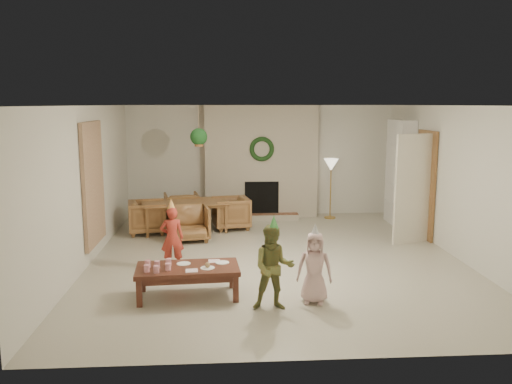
{
  "coord_description": "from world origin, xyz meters",
  "views": [
    {
      "loc": [
        -0.86,
        -8.31,
        2.53
      ],
      "look_at": [
        -0.3,
        0.4,
        1.05
      ],
      "focal_mm": 36.66,
      "sensor_mm": 36.0,
      "label": 1
    }
  ],
  "objects": [
    {
      "name": "wall_right",
      "position": [
        3.0,
        0.0,
        1.25
      ],
      "size": [
        0.0,
        7.0,
        7.0
      ],
      "primitive_type": "plane",
      "rotation": [
        1.57,
        0.0,
        -1.57
      ],
      "color": "silver",
      "rests_on": "floor"
    },
    {
      "name": "plate_c",
      "position": [
        -0.88,
        -1.53,
        0.42
      ],
      "size": [
        0.2,
        0.2,
        0.01
      ],
      "primitive_type": "cylinder",
      "rotation": [
        0.0,
        0.0,
        0.07
      ],
      "color": "white",
      "rests_on": "coffee_table_top"
    },
    {
      "name": "books_row_lower",
      "position": [
        2.8,
        2.15,
        0.59
      ],
      "size": [
        0.2,
        0.4,
        0.24
      ],
      "primitive_type": "cube",
      "color": "#9D401D",
      "rests_on": "bookshelf_shelf_a"
    },
    {
      "name": "child_red",
      "position": [
        -1.65,
        -0.46,
        0.49
      ],
      "size": [
        0.38,
        0.27,
        0.98
      ],
      "primitive_type": "imported",
      "rotation": [
        0.0,
        0.0,
        3.23
      ],
      "color": "#AA3024",
      "rests_on": "floor"
    },
    {
      "name": "napkin_left",
      "position": [
        -1.27,
        -1.84,
        0.42
      ],
      "size": [
        0.17,
        0.17,
        0.01
      ],
      "primitive_type": "cube",
      "rotation": [
        0.0,
        0.0,
        0.07
      ],
      "color": "#F2B3C4",
      "rests_on": "coffee_table_top"
    },
    {
      "name": "floor_lamp_shade",
      "position": [
        1.53,
        3.0,
        1.2
      ],
      "size": [
        0.32,
        0.32,
        0.27
      ],
      "primitive_type": "cone",
      "rotation": [
        3.14,
        0.0,
        0.0
      ],
      "color": "beige",
      "rests_on": "floor_lamp_post"
    },
    {
      "name": "wall_front",
      "position": [
        0.0,
        -3.5,
        1.25
      ],
      "size": [
        7.0,
        0.0,
        7.0
      ],
      "primitive_type": "plane",
      "rotation": [
        -1.57,
        0.0,
        0.0
      ],
      "color": "silver",
      "rests_on": "floor"
    },
    {
      "name": "plate_a",
      "position": [
        -1.4,
        -1.54,
        0.42
      ],
      "size": [
        0.2,
        0.2,
        0.01
      ],
      "primitive_type": "cylinder",
      "rotation": [
        0.0,
        0.0,
        0.07
      ],
      "color": "white",
      "rests_on": "coffee_table_top"
    },
    {
      "name": "dining_table",
      "position": [
        -1.62,
        1.98,
        0.3
      ],
      "size": [
        1.83,
        1.22,
        0.59
      ],
      "primitive_type": "imported",
      "rotation": [
        0.0,
        0.0,
        0.17
      ],
      "color": "brown",
      "rests_on": "floor"
    },
    {
      "name": "food_scoop",
      "position": [
        -1.07,
        -1.75,
        0.46
      ],
      "size": [
        0.08,
        0.08,
        0.07
      ],
      "primitive_type": "sphere",
      "rotation": [
        0.0,
        0.0,
        0.07
      ],
      "color": "tan",
      "rests_on": "plate_b"
    },
    {
      "name": "plate_b",
      "position": [
        -1.07,
        -1.75,
        0.42
      ],
      "size": [
        0.2,
        0.2,
        0.01
      ],
      "primitive_type": "cylinder",
      "rotation": [
        0.0,
        0.0,
        0.07
      ],
      "color": "white",
      "rests_on": "coffee_table_top"
    },
    {
      "name": "child_pink",
      "position": [
        0.3,
        -1.97,
        0.46
      ],
      "size": [
        0.51,
        0.39,
        0.93
      ],
      "primitive_type": "imported",
      "rotation": [
        0.0,
        0.0,
        -0.22
      ],
      "color": "#CCA4A3",
      "rests_on": "floor"
    },
    {
      "name": "hanging_plant_cord",
      "position": [
        -1.3,
        1.5,
        2.15
      ],
      "size": [
        0.01,
        0.01,
        0.7
      ],
      "primitive_type": "cylinder",
      "color": "tan",
      "rests_on": "ceiling"
    },
    {
      "name": "napkin_right",
      "position": [
        -0.99,
        -1.45,
        0.42
      ],
      "size": [
        0.17,
        0.17,
        0.01
      ],
      "primitive_type": "cube",
      "rotation": [
        0.0,
        0.0,
        0.07
      ],
      "color": "#F2B3C4",
      "rests_on": "coffee_table_top"
    },
    {
      "name": "dining_chair_far",
      "position": [
        -1.75,
        2.71,
        0.33
      ],
      "size": [
        0.82,
        0.83,
        0.66
      ],
      "primitive_type": "imported",
      "rotation": [
        0.0,
        0.0,
        3.32
      ],
      "color": "brown",
      "rests_on": "floor"
    },
    {
      "name": "bookshelf_shelf_b",
      "position": [
        2.82,
        2.3,
        0.85
      ],
      "size": [
        0.3,
        0.92,
        0.03
      ],
      "primitive_type": "cube",
      "color": "white",
      "rests_on": "bookshelf_carcass"
    },
    {
      "name": "coffee_leg_br",
      "position": [
        -0.75,
        -1.35,
        0.18
      ],
      "size": [
        0.08,
        0.08,
        0.35
      ],
      "primitive_type": "cube",
      "rotation": [
        0.0,
        0.0,
        0.07
      ],
      "color": "#50271A",
      "rests_on": "floor"
    },
    {
      "name": "child_plaid",
      "position": [
        -0.25,
        -2.15,
        0.54
      ],
      "size": [
        0.54,
        0.43,
        1.07
      ],
      "primitive_type": "imported",
      "rotation": [
        0.0,
        0.0,
        -0.05
      ],
      "color": "olive",
      "rests_on": "floor"
    },
    {
      "name": "fireplace_wreath",
      "position": [
        0.0,
        3.07,
        1.55
      ],
      "size": [
        0.54,
        0.1,
        0.54
      ],
      "primitive_type": "torus",
      "rotation": [
        1.57,
        0.0,
        0.0
      ],
      "color": "#153714",
      "rests_on": "fireplace_mass"
    },
    {
      "name": "party_hat_plaid",
      "position": [
        -0.25,
        -2.15,
        1.11
      ],
      "size": [
        0.17,
        0.17,
        0.18
      ],
      "primitive_type": "cone",
      "rotation": [
        0.0,
        0.0,
        -0.4
      ],
      "color": "green",
      "rests_on": "child_plaid"
    },
    {
      "name": "curtain_panel",
      "position": [
        -2.96,
        0.2,
        1.25
      ],
      "size": [
        0.06,
        1.2,
        2.0
      ],
      "primitive_type": "cube",
      "color": "tan",
      "rests_on": "wall_left"
    },
    {
      "name": "door_leaf",
      "position": [
        2.58,
        0.82,
        1.0
      ],
      "size": [
        0.77,
        0.32,
        2.0
      ],
      "primitive_type": "cube",
      "rotation": [
        0.0,
        0.0,
        -1.22
      ],
      "color": "beige",
      "rests_on": "floor"
    },
    {
      "name": "wall_left",
      "position": [
        -3.0,
        0.0,
        1.25
      ],
      "size": [
        0.0,
        7.0,
        7.0
      ],
      "primitive_type": "plane",
      "rotation": [
        1.57,
        0.0,
        1.57
      ],
      "color": "silver",
      "rests_on": "floor"
    },
    {
      "name": "coffee_leg_fl",
      "position": [
        -1.92,
        -1.98,
        0.18
      ],
      "size": [
        0.08,
        0.08,
        0.35
      ],
      "primitive_type": "cube",
      "rotation": [
        0.0,
        0.0,
        0.07
      ],
      "color": "#50271A",
      "rests_on": "floor"
    },
    {
      "name": "dining_chair_left",
      "position": [
        -2.35,
        1.85,
        0.33
      ],
      "size": [
        0.83,
        0.82,
        0.66
      ],
      "primitive_type": "imported",
      "rotation": [
        0.0,
        0.0,
        1.74
      ],
      "color": "brown",
      "rests_on": "floor"
    },
    {
      "name": "dining_chair_near",
      "position": [
        -1.49,
        1.25,
        0.33
      ],
      "size": [
        0.82,
        0.83,
        0.66
      ],
      "primitive_type": "imported",
      "rotation": [
        0.0,
        0.0,
        0.17
      ],
      "color": "brown",
      "rests_on": "floor"
    },
    {
      "name": "floor",
      "position": [
        0.0,
        0.0,
        0.0
      ],
      "size": [
        7.0,
        7.0,
        0.0
      ],
      "primitive_type": "plane",
      "color": "#B7B29E",
      "rests_on": "ground"
    },
    {
      "name": "coffee_leg_fr",
      "position": [
        -0.71,
        -1.89,
        0.18
      ],
      "size": [
        0.08,
        0.08,
        0.35
      ],
      "primitive_type": "cube",
      "rotation": [
        0.0,
        0.0,
        0.07
      ],
      "color": "#50271A",
      "rests_on": "floor"
    },
    {
      "name": "dining_chair_right",
      "position": [
        -0.7,
        2.14,
        0.33
      ],
      "size": [
        0.83,
        0.82,
        0.66
      ],
      "primitive_type": "imported",
      "rotation": [
        0.0,
        0.0,
        -1.4
      ],
      "color": "brown",
      "rests_on": "floor"
    },
    {
      "name": "cup_e",
      "position": [
        -1.57,
        -1.8,
        0.46
      ],
      "size": [
        0.08,
        0.08,
        0.09
      ],
      "primitive_type": "cylinder",
      "rotation": [
        0.0,
        0.0,
        0.07
      ],
      "color": "white",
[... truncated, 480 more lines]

